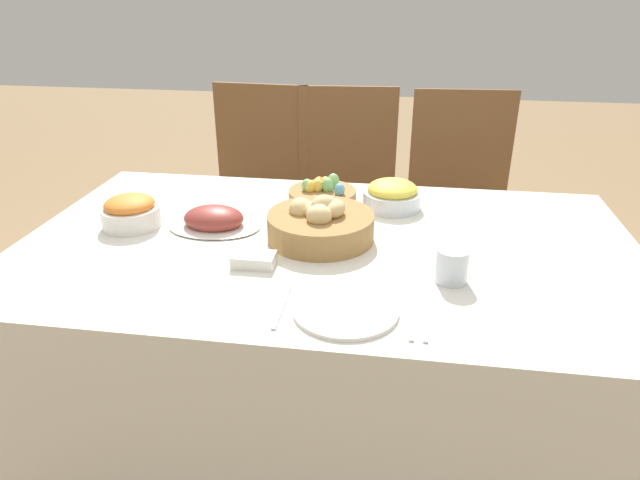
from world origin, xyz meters
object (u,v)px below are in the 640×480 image
bread_basket (320,224)px  spoon (425,317)px  chair_far_right (459,209)px  butter_dish (254,260)px  dinner_plate (346,310)px  knife (411,316)px  ham_platter (214,220)px  pineapple_bowl (392,195)px  carrot_bowl (130,212)px  chair_far_center (346,202)px  drinking_cup (452,265)px  egg_basket (322,193)px  chair_far_left (256,198)px  fork (282,306)px

bread_basket → spoon: bread_basket is taller
chair_far_right → butter_dish: 1.22m
dinner_plate → knife: 0.14m
ham_platter → pineapple_bowl: pineapple_bowl is taller
carrot_bowl → butter_dish: 0.46m
chair_far_center → pineapple_bowl: (0.21, -0.58, 0.26)m
chair_far_center → ham_platter: chair_far_center is taller
chair_far_center → drinking_cup: chair_far_center is taller
bread_basket → drinking_cup: bread_basket is taller
bread_basket → egg_basket: 0.30m
chair_far_right → bread_basket: bearing=-122.3°
ham_platter → pineapple_bowl: 0.56m
pineapple_bowl → drinking_cup: pineapple_bowl is taller
chair_far_left → knife: chair_far_left is taller
egg_basket → knife: size_ratio=1.17×
carrot_bowl → knife: (0.81, -0.37, -0.04)m
fork → spoon: 0.31m
bread_basket → carrot_bowl: (-0.56, 0.01, -0.00)m
drinking_cup → chair_far_left: bearing=126.1°
bread_basket → spoon: 0.46m
spoon → carrot_bowl: bearing=156.5°
dinner_plate → butter_dish: bearing=144.2°
carrot_bowl → chair_far_right: bearing=39.5°
chair_far_left → chair_far_center: bearing=3.8°
chair_far_center → egg_basket: (-0.02, -0.55, 0.24)m
chair_far_left → drinking_cup: size_ratio=11.84×
chair_far_right → bread_basket: 1.00m
knife → chair_far_center: bearing=102.1°
egg_basket → fork: (0.01, -0.66, -0.02)m
dinner_plate → chair_far_left: bearing=113.3°
bread_basket → chair_far_right: bearing=61.5°
bread_basket → fork: 0.37m
pineapple_bowl → knife: (0.06, -0.63, -0.04)m
pineapple_bowl → butter_dish: (-0.33, -0.45, -0.03)m
egg_basket → ham_platter: size_ratio=0.82×
butter_dish → spoon: bearing=-23.3°
chair_far_right → fork: (-0.49, -1.21, 0.22)m
chair_far_right → bread_basket: size_ratio=3.37×
pineapple_bowl → fork: 0.67m
ham_platter → dinner_plate: (0.43, -0.40, -0.02)m
fork → carrot_bowl: bearing=144.3°
spoon → ham_platter: bearing=146.9°
chair_far_center → ham_platter: (-0.30, -0.82, 0.24)m
carrot_bowl → spoon: 0.92m
drinking_cup → chair_far_right: bearing=83.7°
chair_far_left → pineapple_bowl: 0.87m
chair_far_right → butter_dish: chair_far_right is taller
chair_far_left → ham_platter: size_ratio=3.69×
chair_far_center → butter_dish: chair_far_center is taller
carrot_bowl → fork: 0.65m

